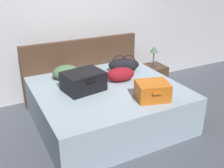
# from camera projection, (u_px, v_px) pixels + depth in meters

# --- Properties ---
(ground_plane) EXTENTS (12.00, 12.00, 0.00)m
(ground_plane) POSITION_uv_depth(u_px,v_px,m) (121.00, 135.00, 3.63)
(ground_plane) COLOR #4C515B
(back_wall) EXTENTS (8.00, 0.10, 2.60)m
(back_wall) POSITION_uv_depth(u_px,v_px,m) (74.00, 21.00, 4.46)
(back_wall) COLOR silver
(back_wall) RESTS_ON ground
(bed) EXTENTS (1.99, 1.84, 0.56)m
(bed) POSITION_uv_depth(u_px,v_px,m) (108.00, 105.00, 3.85)
(bed) COLOR #99ADBC
(bed) RESTS_ON ground
(headboard) EXTENTS (2.03, 0.08, 1.04)m
(headboard) POSITION_uv_depth(u_px,v_px,m) (83.00, 69.00, 4.53)
(headboard) COLOR #4C3323
(headboard) RESTS_ON ground
(hard_case_large) EXTENTS (0.59, 0.48, 0.27)m
(hard_case_large) POSITION_uv_depth(u_px,v_px,m) (83.00, 81.00, 3.59)
(hard_case_large) COLOR black
(hard_case_large) RESTS_ON bed
(hard_case_medium) EXTENTS (0.48, 0.43, 0.23)m
(hard_case_medium) POSITION_uv_depth(u_px,v_px,m) (152.00, 91.00, 3.35)
(hard_case_medium) COLOR #D16619
(hard_case_medium) RESTS_ON bed
(duffel_bag) EXTENTS (0.54, 0.38, 0.28)m
(duffel_bag) POSITION_uv_depth(u_px,v_px,m) (124.00, 65.00, 4.26)
(duffel_bag) COLOR black
(duffel_bag) RESTS_ON bed
(pillow_near_headboard) EXTENTS (0.44, 0.36, 0.21)m
(pillow_near_headboard) POSITION_uv_depth(u_px,v_px,m) (66.00, 72.00, 3.98)
(pillow_near_headboard) COLOR #4C724C
(pillow_near_headboard) RESTS_ON bed
(pillow_center_head) EXTENTS (0.46, 0.31, 0.21)m
(pillow_center_head) POSITION_uv_depth(u_px,v_px,m) (120.00, 74.00, 3.89)
(pillow_center_head) COLOR maroon
(pillow_center_head) RESTS_ON bed
(nightstand) EXTENTS (0.44, 0.40, 0.46)m
(nightstand) POSITION_uv_depth(u_px,v_px,m) (152.00, 77.00, 4.95)
(nightstand) COLOR #4C3323
(nightstand) RESTS_ON ground
(table_lamp) EXTENTS (0.14, 0.14, 0.38)m
(table_lamp) POSITION_uv_depth(u_px,v_px,m) (154.00, 51.00, 4.74)
(table_lamp) COLOR #3F3833
(table_lamp) RESTS_ON nightstand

